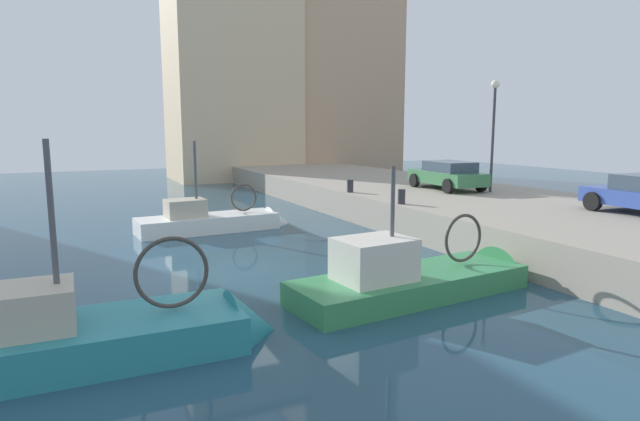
# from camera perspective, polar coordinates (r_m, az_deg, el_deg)

# --- Properties ---
(water_surface) EXTENTS (80.00, 80.00, 0.00)m
(water_surface) POSITION_cam_1_polar(r_m,az_deg,el_deg) (15.47, -10.36, -6.32)
(water_surface) COLOR navy
(water_surface) RESTS_ON ground
(quay_wall) EXTENTS (9.00, 56.00, 1.20)m
(quay_wall) POSITION_cam_1_polar(r_m,az_deg,el_deg) (21.30, 21.02, -0.95)
(quay_wall) COLOR #9E9384
(quay_wall) RESTS_ON ground
(fishing_boat_teal) EXTENTS (6.11, 2.28, 4.73)m
(fishing_boat_teal) POSITION_cam_1_polar(r_m,az_deg,el_deg) (10.43, -21.30, -13.76)
(fishing_boat_teal) COLOR teal
(fishing_boat_teal) RESTS_ON ground
(fishing_boat_green) EXTENTS (6.98, 2.50, 4.03)m
(fishing_boat_green) POSITION_cam_1_polar(r_m,az_deg,el_deg) (13.36, 10.86, -8.09)
(fishing_boat_green) COLOR #388951
(fishing_boat_green) RESTS_ON ground
(fishing_boat_white) EXTENTS (6.27, 2.05, 4.28)m
(fishing_boat_white) POSITION_cam_1_polar(r_m,az_deg,el_deg) (21.44, -10.96, -1.80)
(fishing_boat_white) COLOR white
(fishing_boat_white) RESTS_ON ground
(parked_car_green) EXTENTS (2.14, 4.13, 1.29)m
(parked_car_green) POSITION_cam_1_polar(r_m,az_deg,el_deg) (25.16, 13.47, 3.74)
(parked_car_green) COLOR #387547
(parked_car_green) RESTS_ON quay_wall
(mooring_bollard_south) EXTENTS (0.28, 0.28, 0.55)m
(mooring_bollard_south) POSITION_cam_1_polar(r_m,az_deg,el_deg) (20.02, 8.71, 1.48)
(mooring_bollard_south) COLOR #2D2D33
(mooring_bollard_south) RESTS_ON quay_wall
(mooring_bollard_mid) EXTENTS (0.28, 0.28, 0.55)m
(mooring_bollard_mid) POSITION_cam_1_polar(r_m,az_deg,el_deg) (23.42, 3.25, 2.63)
(mooring_bollard_mid) COLOR #2D2D33
(mooring_bollard_mid) RESTS_ON quay_wall
(quay_streetlamp) EXTENTS (0.36, 0.36, 4.83)m
(quay_streetlamp) POSITION_cam_1_polar(r_m,az_deg,el_deg) (24.54, 18.09, 9.47)
(quay_streetlamp) COLOR #38383D
(quay_streetlamp) RESTS_ON quay_wall
(waterfront_building_west) EXTENTS (9.73, 7.44, 18.59)m
(waterfront_building_west) POSITION_cam_1_polar(r_m,az_deg,el_deg) (43.40, -9.47, 15.76)
(waterfront_building_west) COLOR beige
(waterfront_building_west) RESTS_ON ground
(waterfront_building_west_mid) EXTENTS (9.51, 6.43, 23.35)m
(waterfront_building_west_mid) POSITION_cam_1_polar(r_m,az_deg,el_deg) (47.02, 2.10, 18.26)
(waterfront_building_west_mid) COLOR tan
(waterfront_building_west_mid) RESTS_ON ground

